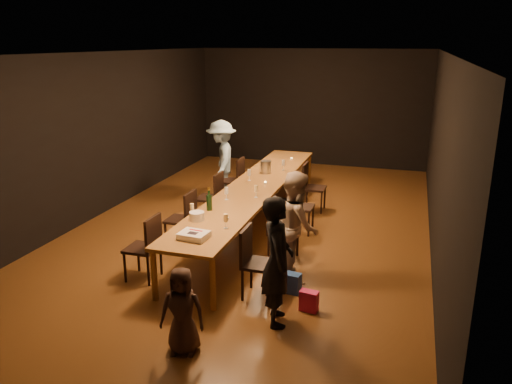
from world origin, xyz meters
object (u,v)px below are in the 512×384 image
(chair_right_1, at_px, (283,231))
(child, at_px, (182,311))
(chair_left_2, at_px, (209,197))
(ice_bucket, at_px, (266,167))
(plate_stack, at_px, (197,216))
(birthday_cake, at_px, (194,235))
(man_blue, at_px, (222,160))
(chair_right_0, at_px, (260,263))
(chair_right_2, at_px, (301,206))
(chair_left_0, at_px, (142,247))
(champagne_bottle, at_px, (209,199))
(chair_right_3, at_px, (314,187))
(woman_tan, at_px, (296,225))
(chair_left_1, at_px, (180,219))
(woman_birthday, at_px, (277,261))
(table, at_px, (254,189))
(chair_left_3, at_px, (232,180))

(chair_right_1, relative_size, child, 0.96)
(chair_right_1, bearing_deg, chair_left_2, -125.22)
(ice_bucket, bearing_deg, chair_right_1, -67.10)
(chair_left_2, height_order, plate_stack, chair_left_2)
(birthday_cake, bearing_deg, ice_bucket, 95.80)
(chair_left_2, xyz_separation_m, man_blue, (-0.31, 1.43, 0.36))
(birthday_cake, bearing_deg, chair_left_2, 113.35)
(chair_right_0, relative_size, chair_right_2, 1.00)
(chair_left_0, distance_m, man_blue, 3.86)
(plate_stack, bearing_deg, child, -70.70)
(champagne_bottle, relative_size, ice_bucket, 1.54)
(chair_right_0, xyz_separation_m, chair_right_3, (0.00, 3.60, 0.00))
(man_blue, height_order, child, man_blue)
(woman_tan, bearing_deg, chair_right_0, 132.26)
(child, height_order, birthday_cake, child)
(chair_left_1, distance_m, birthday_cake, 1.60)
(chair_right_3, xyz_separation_m, ice_bucket, (-0.91, -0.24, 0.40))
(chair_right_3, bearing_deg, woman_birthday, 5.04)
(table, bearing_deg, ice_bucket, 93.83)
(child, bearing_deg, ice_bucket, 84.41)
(table, relative_size, chair_left_0, 6.45)
(man_blue, relative_size, birthday_cake, 4.24)
(table, height_order, child, child)
(chair_left_0, distance_m, plate_stack, 0.87)
(chair_left_2, xyz_separation_m, woman_tan, (2.00, -1.71, 0.30))
(chair_left_2, distance_m, chair_left_3, 1.20)
(chair_right_0, relative_size, chair_left_1, 1.00)
(chair_right_0, xyz_separation_m, woman_tan, (0.30, 0.69, 0.30))
(table, bearing_deg, chair_right_0, -70.50)
(plate_stack, relative_size, champagne_bottle, 0.60)
(table, xyz_separation_m, plate_stack, (-0.25, -1.88, 0.11))
(chair_right_2, bearing_deg, plate_stack, -30.30)
(chair_left_2, relative_size, champagne_bottle, 2.62)
(man_blue, distance_m, plate_stack, 3.43)
(chair_right_2, bearing_deg, chair_left_2, -90.00)
(woman_birthday, bearing_deg, chair_left_3, 7.17)
(chair_right_0, xyz_separation_m, chair_left_1, (-1.70, 1.20, 0.00))
(chair_right_0, bearing_deg, child, -17.08)
(woman_birthday, relative_size, man_blue, 0.95)
(ice_bucket, bearing_deg, plate_stack, -93.69)
(champagne_bottle, bearing_deg, chair_left_3, 102.97)
(table, xyz_separation_m, ice_bucket, (-0.06, 0.96, 0.16))
(chair_left_3, xyz_separation_m, plate_stack, (0.60, -3.08, 0.34))
(woman_birthday, xyz_separation_m, champagne_bottle, (-1.46, 1.49, 0.15))
(woman_tan, bearing_deg, ice_bucket, 0.18)
(chair_left_2, distance_m, ice_bucket, 1.31)
(man_blue, bearing_deg, birthday_cake, -3.86)
(chair_left_2, bearing_deg, child, -161.47)
(ice_bucket, bearing_deg, chair_left_1, -109.94)
(chair_right_3, xyz_separation_m, plate_stack, (-1.10, -3.08, 0.34))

